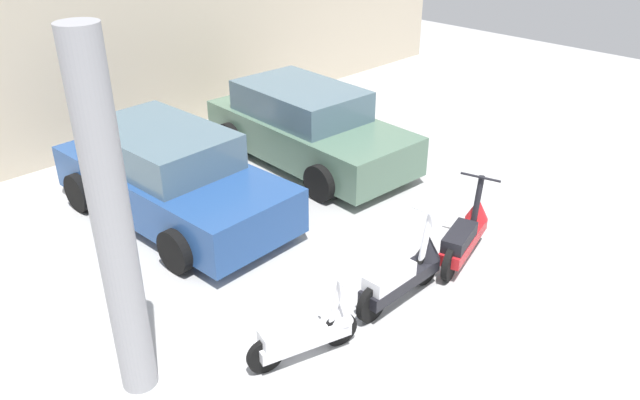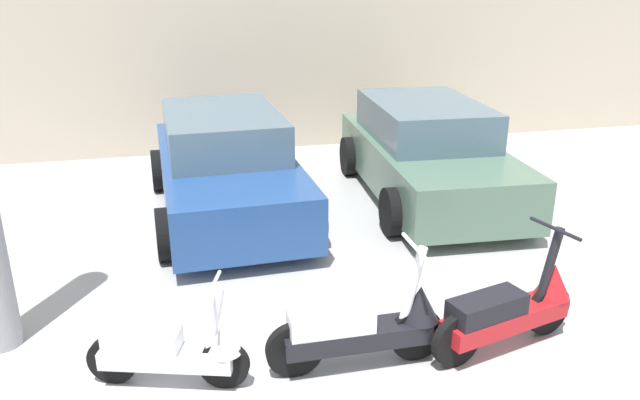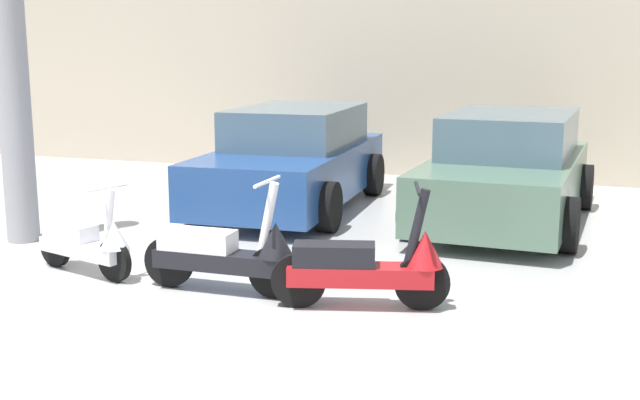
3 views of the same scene
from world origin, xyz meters
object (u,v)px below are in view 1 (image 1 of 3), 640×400
(scooter_front_left, at_px, (308,331))
(car_rear_center, at_px, (307,127))
(scooter_front_right, at_px, (404,273))
(car_rear_left, at_px, (170,176))
(support_column_side, at_px, (113,229))
(scooter_front_center, at_px, (466,233))

(scooter_front_left, relative_size, car_rear_center, 0.31)
(car_rear_center, bearing_deg, scooter_front_right, -25.47)
(car_rear_left, distance_m, car_rear_center, 3.06)
(car_rear_center, distance_m, support_column_side, 6.35)
(scooter_front_center, relative_size, car_rear_center, 0.36)
(scooter_front_left, xyz_separation_m, support_column_side, (-1.61, 1.01, 1.61))
(car_rear_center, xyz_separation_m, support_column_side, (-5.48, -2.96, 1.26))
(car_rear_left, distance_m, support_column_side, 4.03)
(car_rear_left, height_order, support_column_side, support_column_side)
(scooter_front_left, xyz_separation_m, scooter_front_right, (1.64, -0.10, 0.06))
(support_column_side, bearing_deg, scooter_front_right, -18.78)
(scooter_front_left, height_order, support_column_side, support_column_side)
(scooter_front_center, bearing_deg, support_column_side, 151.48)
(scooter_front_left, distance_m, car_rear_center, 5.55)
(scooter_front_center, distance_m, car_rear_left, 4.68)
(scooter_front_right, height_order, car_rear_left, car_rear_left)
(car_rear_center, relative_size, support_column_side, 1.12)
(scooter_front_center, xyz_separation_m, car_rear_center, (0.81, 4.09, 0.29))
(scooter_front_right, bearing_deg, scooter_front_left, 176.58)
(scooter_front_left, height_order, scooter_front_right, scooter_front_right)
(scooter_front_right, bearing_deg, scooter_front_center, -0.60)
(scooter_front_left, bearing_deg, car_rear_left, 95.58)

